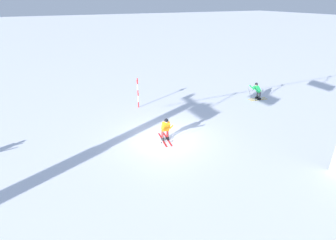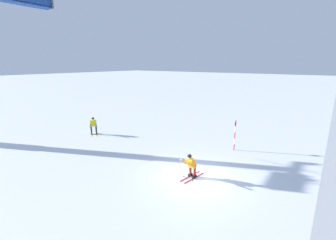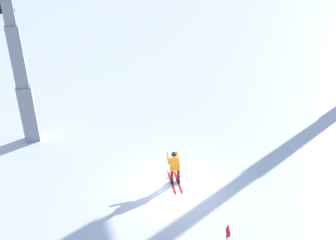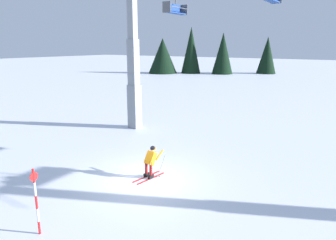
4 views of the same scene
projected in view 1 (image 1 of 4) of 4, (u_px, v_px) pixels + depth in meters
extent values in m
plane|color=white|center=(165.00, 138.00, 15.66)|extent=(260.00, 260.00, 0.00)
cube|color=red|center=(167.00, 139.00, 15.51)|extent=(0.35, 1.71, 0.01)
cube|color=black|center=(167.00, 138.00, 15.48)|extent=(0.15, 0.29, 0.16)
cylinder|color=maroon|center=(167.00, 132.00, 15.30)|extent=(0.13, 0.13, 0.66)
cube|color=red|center=(163.00, 140.00, 15.43)|extent=(0.35, 1.71, 0.01)
cube|color=black|center=(163.00, 139.00, 15.40)|extent=(0.15, 0.29, 0.16)
cylinder|color=maroon|center=(162.00, 132.00, 15.23)|extent=(0.13, 0.13, 0.66)
cube|color=orange|center=(166.00, 126.00, 14.96)|extent=(0.49, 0.57, 0.66)
sphere|color=beige|center=(166.00, 121.00, 14.67)|extent=(0.22, 0.22, 0.22)
sphere|color=black|center=(166.00, 121.00, 14.66)|extent=(0.24, 0.24, 0.24)
cylinder|color=orange|center=(171.00, 127.00, 14.67)|extent=(0.16, 0.50, 0.43)
cylinder|color=gray|center=(172.00, 136.00, 14.90)|extent=(0.07, 0.48, 1.13)
cylinder|color=black|center=(172.00, 141.00, 15.22)|extent=(0.07, 0.07, 0.01)
cylinder|color=orange|center=(163.00, 128.00, 14.55)|extent=(0.16, 0.50, 0.43)
cylinder|color=gray|center=(163.00, 138.00, 14.75)|extent=(0.21, 0.45, 1.13)
cylinder|color=black|center=(161.00, 143.00, 15.05)|extent=(0.07, 0.07, 0.01)
cylinder|color=red|center=(139.00, 104.00, 19.95)|extent=(0.07, 0.07, 0.45)
cylinder|color=white|center=(138.00, 99.00, 19.76)|extent=(0.07, 0.07, 0.45)
cylinder|color=red|center=(138.00, 93.00, 19.57)|extent=(0.07, 0.07, 0.45)
cylinder|color=white|center=(138.00, 87.00, 19.38)|extent=(0.07, 0.07, 0.45)
cylinder|color=red|center=(137.00, 81.00, 19.19)|extent=(0.07, 0.07, 0.45)
cylinder|color=red|center=(137.00, 82.00, 19.19)|extent=(0.02, 0.28, 0.28)
cube|color=yellow|center=(259.00, 100.00, 21.49)|extent=(1.55, 0.37, 0.01)
cube|color=black|center=(259.00, 99.00, 21.45)|extent=(0.30, 0.16, 0.16)
cylinder|color=#4C4C51|center=(260.00, 94.00, 21.28)|extent=(0.13, 0.13, 0.66)
cube|color=yellow|center=(257.00, 99.00, 21.77)|extent=(1.55, 0.37, 0.01)
cube|color=black|center=(257.00, 98.00, 21.73)|extent=(0.30, 0.16, 0.16)
cylinder|color=#4C4C51|center=(258.00, 93.00, 21.56)|extent=(0.13, 0.13, 0.66)
cube|color=green|center=(258.00, 89.00, 21.21)|extent=(0.63, 0.51, 0.64)
sphere|color=tan|center=(256.00, 85.00, 21.01)|extent=(0.22, 0.22, 0.22)
sphere|color=black|center=(256.00, 84.00, 21.00)|extent=(0.23, 0.23, 0.23)
cylinder|color=green|center=(255.00, 89.00, 20.88)|extent=(0.50, 0.17, 0.43)
cylinder|color=gray|center=(254.00, 96.00, 21.07)|extent=(0.50, 0.05, 1.12)
cylinder|color=black|center=(256.00, 100.00, 21.23)|extent=(0.07, 0.07, 0.01)
cylinder|color=green|center=(252.00, 87.00, 21.28)|extent=(0.50, 0.17, 0.43)
cylinder|color=gray|center=(250.00, 94.00, 21.55)|extent=(0.46, 0.23, 1.12)
cylinder|color=black|center=(251.00, 98.00, 21.79)|extent=(0.07, 0.07, 0.01)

